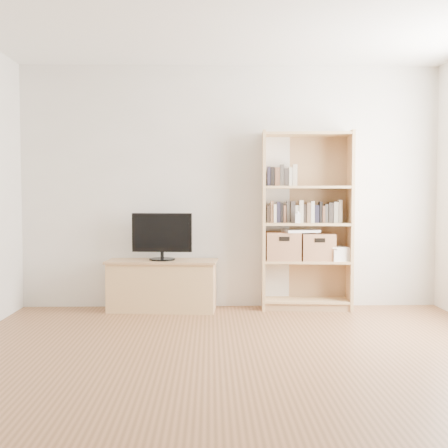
{
  "coord_description": "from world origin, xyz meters",
  "views": [
    {
      "loc": [
        -0.22,
        -3.58,
        1.22
      ],
      "look_at": [
        -0.09,
        1.9,
        0.93
      ],
      "focal_mm": 45.0,
      "sensor_mm": 36.0,
      "label": 1
    }
  ],
  "objects_px": {
    "television": "(162,237)",
    "basket_right": "(318,247)",
    "baby_monitor": "(298,218)",
    "bookshelf": "(307,221)",
    "tv_stand": "(162,286)",
    "laptop": "(301,231)",
    "basket_left": "(283,246)"
  },
  "relations": [
    {
      "from": "basket_right",
      "to": "laptop",
      "type": "distance_m",
      "value": 0.25
    },
    {
      "from": "basket_left",
      "to": "bookshelf",
      "type": "bearing_deg",
      "value": -1.14
    },
    {
      "from": "bookshelf",
      "to": "basket_right",
      "type": "height_order",
      "value": "bookshelf"
    },
    {
      "from": "tv_stand",
      "to": "basket_left",
      "type": "bearing_deg",
      "value": 6.8
    },
    {
      "from": "tv_stand",
      "to": "basket_left",
      "type": "relative_size",
      "value": 3.08
    },
    {
      "from": "baby_monitor",
      "to": "basket_right",
      "type": "relative_size",
      "value": 0.29
    },
    {
      "from": "laptop",
      "to": "bookshelf",
      "type": "bearing_deg",
      "value": -7.86
    },
    {
      "from": "basket_right",
      "to": "laptop",
      "type": "xyz_separation_m",
      "value": [
        -0.18,
        0.01,
        0.17
      ]
    },
    {
      "from": "tv_stand",
      "to": "laptop",
      "type": "height_order",
      "value": "laptop"
    },
    {
      "from": "baby_monitor",
      "to": "bookshelf",
      "type": "bearing_deg",
      "value": 43.72
    },
    {
      "from": "television",
      "to": "basket_right",
      "type": "distance_m",
      "value": 1.65
    },
    {
      "from": "baby_monitor",
      "to": "basket_left",
      "type": "distance_m",
      "value": 0.35
    },
    {
      "from": "basket_left",
      "to": "laptop",
      "type": "xyz_separation_m",
      "value": [
        0.18,
        -0.02,
        0.16
      ]
    },
    {
      "from": "basket_right",
      "to": "laptop",
      "type": "relative_size",
      "value": 0.96
    },
    {
      "from": "tv_stand",
      "to": "basket_left",
      "type": "height_order",
      "value": "basket_left"
    },
    {
      "from": "baby_monitor",
      "to": "basket_right",
      "type": "xyz_separation_m",
      "value": [
        0.23,
        0.08,
        -0.31
      ]
    },
    {
      "from": "basket_left",
      "to": "basket_right",
      "type": "height_order",
      "value": "basket_left"
    },
    {
      "from": "bookshelf",
      "to": "tv_stand",
      "type": "bearing_deg",
      "value": -174.4
    },
    {
      "from": "baby_monitor",
      "to": "laptop",
      "type": "height_order",
      "value": "baby_monitor"
    },
    {
      "from": "television",
      "to": "baby_monitor",
      "type": "distance_m",
      "value": 1.43
    },
    {
      "from": "bookshelf",
      "to": "baby_monitor",
      "type": "xyz_separation_m",
      "value": [
        -0.11,
        -0.1,
        0.03
      ]
    },
    {
      "from": "bookshelf",
      "to": "basket_right",
      "type": "xyz_separation_m",
      "value": [
        0.11,
        -0.01,
        -0.28
      ]
    },
    {
      "from": "basket_left",
      "to": "basket_right",
      "type": "xyz_separation_m",
      "value": [
        0.37,
        -0.03,
        -0.01
      ]
    },
    {
      "from": "television",
      "to": "basket_right",
      "type": "height_order",
      "value": "television"
    },
    {
      "from": "tv_stand",
      "to": "laptop",
      "type": "bearing_deg",
      "value": 5.86
    },
    {
      "from": "baby_monitor",
      "to": "basket_right",
      "type": "height_order",
      "value": "baby_monitor"
    },
    {
      "from": "television",
      "to": "baby_monitor",
      "type": "xyz_separation_m",
      "value": [
        1.42,
        -0.06,
        0.19
      ]
    },
    {
      "from": "tv_stand",
      "to": "basket_right",
      "type": "xyz_separation_m",
      "value": [
        1.64,
        0.03,
        0.41
      ]
    },
    {
      "from": "tv_stand",
      "to": "baby_monitor",
      "type": "distance_m",
      "value": 1.59
    },
    {
      "from": "bookshelf",
      "to": "laptop",
      "type": "height_order",
      "value": "bookshelf"
    },
    {
      "from": "television",
      "to": "basket_left",
      "type": "distance_m",
      "value": 1.28
    },
    {
      "from": "bookshelf",
      "to": "television",
      "type": "xyz_separation_m",
      "value": [
        -1.53,
        -0.04,
        -0.17
      ]
    }
  ]
}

